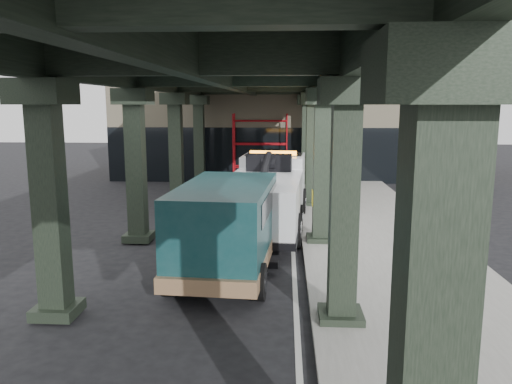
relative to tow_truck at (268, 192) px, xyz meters
The scene contains 8 objects.
ground 4.36m from the tow_truck, 101.33° to the right, with size 90.00×90.00×0.00m, color black.
sidewalk 4.42m from the tow_truck, 29.09° to the right, with size 5.00×40.00×0.15m, color gray.
lane_stripe 2.63m from the tow_truck, 66.59° to the right, with size 0.12×38.00×0.01m, color silver.
viaduct 4.72m from the tow_truck, 120.56° to the right, with size 7.40×32.00×6.40m.
building 16.21m from the tow_truck, 85.74° to the left, with size 22.00×10.00×8.00m, color #C6B793.
scaffolding 10.65m from the tow_truck, 94.38° to the left, with size 3.08×0.88×4.00m.
tow_truck is the anchor object (origin of this frame).
towed_van 4.90m from the tow_truck, 100.53° to the right, with size 2.79×6.23×2.47m.
Camera 1 is at (1.42, -13.78, 4.50)m, focal length 35.00 mm.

